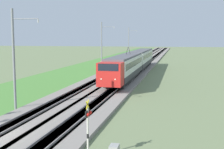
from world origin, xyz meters
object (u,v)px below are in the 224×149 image
object	(u,v)px
crossing_signal_far	(88,124)
catenary_mast_far	(129,43)
catenary_mast_mid	(102,46)
catenary_mast_near	(14,59)
passenger_train	(134,61)

from	to	relation	value
crossing_signal_far	catenary_mast_far	size ratio (longest dim) A/B	0.35
crossing_signal_far	catenary_mast_mid	xyz separation A→B (m)	(40.84, 9.44, 2.84)
catenary_mast_near	passenger_train	bearing A→B (deg)	-12.69
passenger_train	crossing_signal_far	xyz separation A→B (m)	(-38.12, -2.95, -0.38)
catenary_mast_far	crossing_signal_far	bearing A→B (deg)	-172.57
passenger_train	catenary_mast_near	size ratio (longest dim) A/B	4.48
catenary_mast_far	catenary_mast_near	bearing A→B (deg)	-180.00
catenary_mast_near	catenary_mast_far	distance (m)	63.05
crossing_signal_far	catenary_mast_far	distance (m)	73.03
catenary_mast_near	crossing_signal_far	bearing A→B (deg)	-134.62
catenary_mast_near	catenary_mast_mid	size ratio (longest dim) A/B	0.96
catenary_mast_near	catenary_mast_far	size ratio (longest dim) A/B	0.97
passenger_train	catenary_mast_mid	distance (m)	7.45
catenary_mast_far	passenger_train	bearing A→B (deg)	-169.27
catenary_mast_mid	catenary_mast_far	distance (m)	31.53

